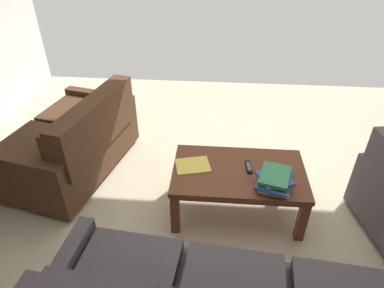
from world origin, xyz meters
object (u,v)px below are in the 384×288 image
Objects in this scene: coffee_table at (238,177)px; book_stack at (274,180)px; tv_remote at (249,167)px; loose_magazine at (193,165)px; loveseat_near at (74,141)px.

coffee_table is 0.34m from book_stack.
book_stack is 2.13× the size of tv_remote.
coffee_table is at bearing 71.25° from loose_magazine.
tv_remote is 0.47m from loose_magazine.
loveseat_near is at bearing -13.34° from tv_remote.
loveseat_near is 1.38× the size of coffee_table.
book_stack reaches higher than coffee_table.
book_stack reaches higher than loose_magazine.
coffee_table is 3.91× the size of loose_magazine.
book_stack is at bearing 58.11° from loose_magazine.
loveseat_near is 5.40× the size of loose_magazine.
loveseat_near is 1.26m from loose_magazine.
book_stack is 0.68m from loose_magazine.
tv_remote reaches higher than loose_magazine.
loveseat_near reaches higher than loose_magazine.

